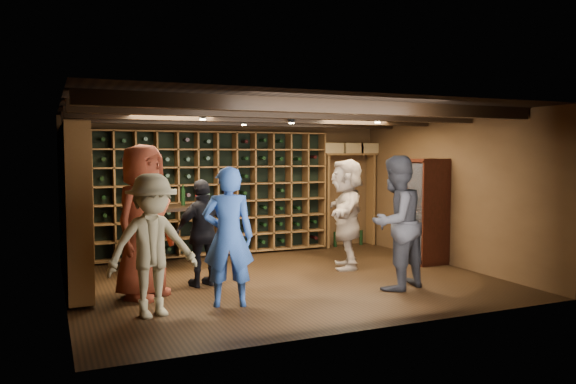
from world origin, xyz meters
name	(u,v)px	position (x,y,z in m)	size (l,w,h in m)	color
ground	(284,280)	(0.00, 0.00, 0.00)	(6.00, 6.00, 0.00)	black
room_shell	(282,115)	(0.00, 0.05, 2.42)	(6.00, 6.00, 6.00)	#4C321A
wine_rack_back	(207,193)	(-0.52, 2.33, 1.15)	(4.65, 0.30, 2.20)	brown
wine_rack_left	(74,205)	(-2.83, 0.82, 1.15)	(0.30, 2.65, 2.20)	brown
crate_shelf	(349,168)	(2.41, 2.32, 1.57)	(1.20, 0.32, 2.07)	brown
display_cabinet	(427,213)	(2.71, 0.20, 0.86)	(0.55, 0.50, 1.75)	black
man_blue_shirt	(228,237)	(-1.16, -1.01, 0.86)	(0.62, 0.41, 1.71)	navy
man_grey_suit	(396,223)	(1.20, -1.09, 0.92)	(0.89, 0.70, 1.84)	black
guest_red_floral	(143,221)	(-2.05, -0.18, 0.99)	(0.97, 0.63, 1.99)	maroon
guest_woman_black	(203,233)	(-1.17, 0.12, 0.75)	(0.88, 0.37, 1.51)	black
guest_khaki	(152,245)	(-2.09, -1.08, 0.82)	(1.06, 0.61, 1.64)	#7D7656
guest_beige	(347,214)	(1.30, 0.44, 0.89)	(1.65, 0.52, 1.78)	gray
tasting_table	(169,215)	(-1.40, 1.44, 0.88)	(1.46, 0.94, 1.30)	black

